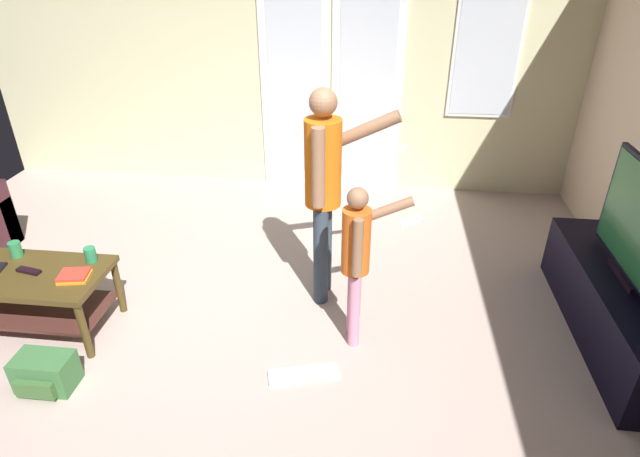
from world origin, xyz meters
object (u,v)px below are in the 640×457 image
Objects in this scene: loose_keyboard at (304,374)px; cup_near_edge at (16,249)px; tv_remote_black at (29,271)px; tv_stand at (614,308)px; person_adult at (325,180)px; cup_by_laptop at (90,254)px; backpack at (45,373)px; book_stack at (74,276)px; person_child at (358,253)px; coffee_table at (28,288)px.

cup_near_edge is (-2.06, 0.44, 0.51)m from loose_keyboard.
cup_near_edge is 0.65× the size of tv_remote_black.
person_adult is at bearing 172.66° from tv_stand.
cup_by_laptop is at bearing -0.02° from cup_near_edge.
cup_by_laptop is at bearing 89.11° from backpack.
tv_stand is 3.57m from book_stack.
loose_keyboard is 2.17m from cup_near_edge.
person_adult reaches higher than backpack.
tv_stand is 1.47× the size of person_child.
tv_remote_black is (0.20, -0.18, -0.04)m from cup_near_edge.
tv_remote_black is at bearing -41.84° from cup_near_edge.
coffee_table is at bearing -163.21° from tv_remote_black.
tv_stand is at bearing 7.31° from person_child.
tv_remote_black is 0.79× the size of book_stack.
person_adult is at bearing 87.37° from loose_keyboard.
tv_remote_black is at bearing 122.55° from backpack.
cup_by_laptop is (-1.81, 0.04, -0.16)m from person_child.
book_stack is at bearing -157.83° from person_adult.
cup_by_laptop is 0.39m from tv_remote_black.
tv_remote_black is (-1.86, 0.26, 0.46)m from loose_keyboard.
loose_keyboard is 1.61m from book_stack.
tv_stand is 15.02× the size of cup_near_edge.
book_stack is (0.53, -0.21, -0.04)m from cup_near_edge.
backpack is at bearing -52.76° from cup_near_edge.
loose_keyboard is 4.16× the size of cup_near_edge.
backpack is 0.62m from book_stack.
loose_keyboard is 2.12× the size of book_stack.
loose_keyboard is at bearing -92.63° from person_adult.
person_child is (-1.72, -0.22, 0.44)m from tv_stand.
tv_remote_black is (-1.90, -0.61, -0.48)m from person_adult.
coffee_table is 4.93× the size of book_stack.
person_child is at bearing -172.69° from tv_stand.
tv_stand is at bearing 2.87° from cup_by_laptop.
backpack is 1.99× the size of tv_remote_black.
coffee_table is 2.23m from person_child.
person_adult is 0.60m from person_child.
tv_remote_black is (0.04, 0.00, 0.14)m from coffee_table.
tv_stand is 3.54m from cup_by_laptop.
tv_remote_black is (-0.34, -0.18, -0.04)m from cup_by_laptop.
person_adult is 1.40× the size of person_child.
backpack is 3.07× the size of cup_near_edge.
cup_near_edge is at bearing 149.64° from tv_remote_black.
person_adult is at bearing 22.17° from book_stack.
person_child reaches higher than book_stack.
tv_stand is at bearing 5.24° from coffee_table.
person_child reaches higher than tv_remote_black.
person_child is 5.19× the size of book_stack.
person_adult is 15.18× the size of cup_by_laptop.
tv_stand is 2.12m from loose_keyboard.
backpack is 0.72m from tv_remote_black.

